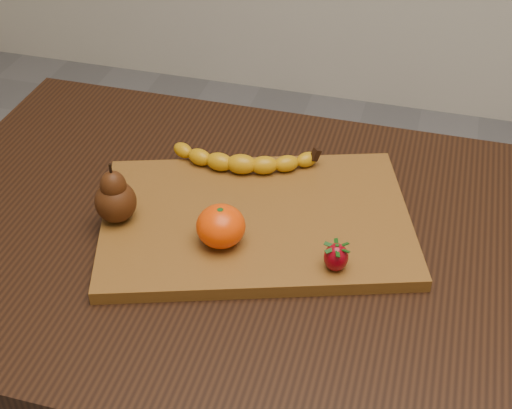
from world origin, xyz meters
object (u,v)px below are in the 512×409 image
(cutting_board, at_px, (256,220))
(mandarin, at_px, (221,226))
(pear, at_px, (114,192))
(table, at_px, (237,279))

(cutting_board, xyz_separation_m, mandarin, (-0.03, -0.07, 0.04))
(cutting_board, xyz_separation_m, pear, (-0.19, -0.06, 0.06))
(cutting_board, height_order, mandarin, mandarin)
(table, xyz_separation_m, pear, (-0.17, -0.04, 0.16))
(table, distance_m, cutting_board, 0.11)
(table, xyz_separation_m, mandarin, (-0.01, -0.05, 0.15))
(table, height_order, mandarin, mandarin)
(mandarin, bearing_deg, pear, 176.26)
(cutting_board, distance_m, mandarin, 0.09)
(table, relative_size, cutting_board, 2.22)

